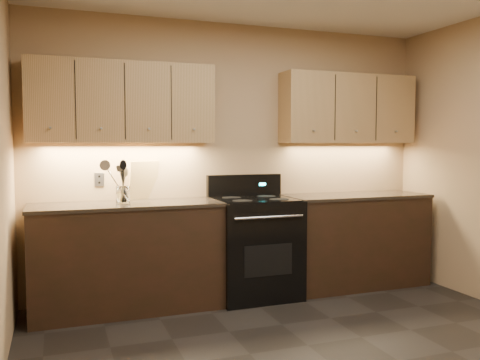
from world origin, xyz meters
The scene contains 14 objects.
wall_back centered at (0.00, 2.00, 1.30)m, with size 4.00×0.04×2.60m, color #A0885E.
counter_left centered at (-1.10, 1.70, 0.47)m, with size 1.62×0.62×0.93m.
counter_right centered at (1.18, 1.70, 0.47)m, with size 1.46×0.62×0.93m.
stove centered at (0.08, 1.68, 0.48)m, with size 0.76×0.68×1.14m.
upper_cab_left centered at (-1.10, 1.85, 1.80)m, with size 1.60×0.30×0.70m, color tan.
upper_cab_right centered at (1.18, 1.85, 1.80)m, with size 1.44×0.30×0.70m, color tan.
outlet_plate centered at (-1.30, 1.99, 1.12)m, with size 0.09×0.01×0.12m, color #B2B5BA.
utensil_crock centered at (-1.13, 1.69, 1.00)m, with size 0.14×0.14×0.15m.
cutting_board centered at (-0.91, 1.97, 1.11)m, with size 0.28×0.02×0.36m, color tan.
wooden_spoon centered at (-1.15, 1.67, 1.09)m, with size 0.06×0.06×0.29m, color tan, non-canonical shape.
black_spoon centered at (-1.13, 1.72, 1.12)m, with size 0.06×0.06×0.36m, color black, non-canonical shape.
black_turner centered at (-1.11, 1.68, 1.10)m, with size 0.08×0.08×0.32m, color black, non-canonical shape.
steel_spatula centered at (-1.09, 1.70, 1.11)m, with size 0.08×0.08×0.34m, color silver, non-canonical shape.
steel_skimmer centered at (-1.09, 1.68, 1.14)m, with size 0.09×0.09×0.39m, color silver, non-canonical shape.
Camera 1 is at (-1.67, -2.71, 1.43)m, focal length 38.00 mm.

